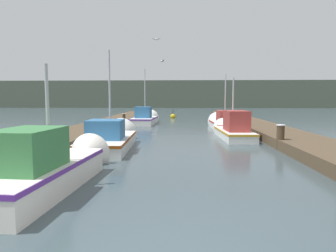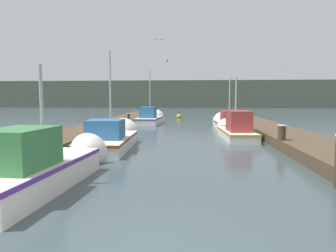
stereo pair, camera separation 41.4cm
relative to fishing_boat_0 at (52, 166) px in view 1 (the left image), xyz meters
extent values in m
cube|color=#4C3D2B|center=(-2.43, 12.47, -0.28)|extent=(2.49, 40.00, 0.43)
cube|color=#4C3D2B|center=(8.36, 12.47, -0.28)|extent=(2.49, 40.00, 0.43)
cube|color=#4C5647|center=(2.96, 66.84, 2.53)|extent=(120.00, 16.00, 6.04)
cube|color=silver|center=(-0.02, -0.44, -0.17)|extent=(1.64, 4.36, 0.65)
cube|color=#5E2B91|center=(-0.02, -0.44, 0.09)|extent=(1.67, 4.39, 0.10)
cone|color=silver|center=(0.12, 2.15, -0.17)|extent=(1.38, 0.97, 1.33)
cube|color=#387A42|center=(-0.05, -0.98, 0.58)|extent=(1.18, 1.64, 0.86)
cylinder|color=#B2B2B7|center=(-0.01, -0.12, 1.30)|extent=(0.08, 0.08, 2.29)
cube|color=silver|center=(0.10, 5.28, -0.23)|extent=(1.97, 4.80, 0.52)
cube|color=#913C0C|center=(0.10, 5.28, -0.03)|extent=(2.00, 4.84, 0.10)
cone|color=silver|center=(-0.03, 8.14, -0.23)|extent=(1.71, 1.06, 1.66)
cube|color=#2D6699|center=(0.13, 4.69, 0.41)|extent=(1.41, 1.45, 0.76)
cylinder|color=#B2B2B7|center=(0.09, 5.64, 1.84)|extent=(0.08, 0.08, 3.63)
cube|color=silver|center=(5.94, 8.97, -0.26)|extent=(1.62, 4.38, 0.46)
cube|color=#BE8820|center=(5.94, 8.97, -0.09)|extent=(1.65, 4.41, 0.10)
cone|color=silver|center=(5.81, 11.52, -0.26)|extent=(1.38, 0.86, 1.34)
cube|color=#99332D|center=(5.96, 8.43, 0.49)|extent=(1.14, 1.78, 1.04)
cylinder|color=#B2B2B7|center=(5.92, 9.30, 1.36)|extent=(0.08, 0.08, 2.79)
cube|color=silver|center=(6.17, 13.49, -0.24)|extent=(1.88, 4.70, 0.52)
cube|color=#B83434|center=(6.17, 13.49, -0.04)|extent=(1.91, 4.73, 0.10)
cone|color=silver|center=(6.05, 16.33, -0.24)|extent=(1.65, 1.14, 1.60)
cube|color=#99332D|center=(6.19, 12.91, 0.43)|extent=(1.34, 1.71, 0.81)
cylinder|color=#B2B2B7|center=(6.15, 13.83, 1.66)|extent=(0.08, 0.08, 3.27)
cube|color=silver|center=(0.08, 17.56, -0.22)|extent=(1.88, 4.49, 0.55)
cube|color=#5E2993|center=(0.08, 17.56, 0.00)|extent=(1.92, 4.52, 0.10)
cone|color=silver|center=(0.19, 20.33, -0.22)|extent=(1.66, 1.19, 1.62)
cube|color=#2D6699|center=(0.05, 17.01, 0.51)|extent=(1.26, 1.40, 0.89)
cylinder|color=#B2B2B7|center=(0.09, 17.89, 2.05)|extent=(0.08, 0.08, 3.98)
cylinder|color=#473523|center=(-1.24, 15.56, -0.02)|extent=(0.23, 0.23, 0.94)
cylinder|color=silver|center=(-1.24, 15.56, 0.47)|extent=(0.27, 0.27, 0.04)
cylinder|color=#473523|center=(7.25, 5.47, 0.01)|extent=(0.32, 0.32, 1.01)
cylinder|color=silver|center=(7.25, 5.47, 0.53)|extent=(0.36, 0.36, 0.04)
sphere|color=gold|center=(2.22, 25.21, -0.33)|extent=(0.58, 0.58, 0.58)
cylinder|color=black|center=(2.22, 25.21, 0.21)|extent=(0.06, 0.06, 0.50)
ellipsoid|color=white|center=(1.84, 13.19, 4.11)|extent=(0.31, 0.25, 0.12)
cube|color=gray|center=(1.78, 13.32, 4.13)|extent=(0.23, 0.30, 0.07)
cube|color=gray|center=(1.90, 13.07, 4.13)|extent=(0.23, 0.30, 0.07)
ellipsoid|color=white|center=(1.50, 12.55, 5.40)|extent=(0.16, 0.29, 0.12)
cube|color=gray|center=(1.36, 12.55, 5.42)|extent=(0.28, 0.14, 0.07)
cube|color=gray|center=(1.64, 12.54, 5.42)|extent=(0.28, 0.14, 0.07)
camera|label=1|loc=(3.15, -7.02, 1.64)|focal=32.00mm
camera|label=2|loc=(3.56, -6.99, 1.64)|focal=32.00mm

